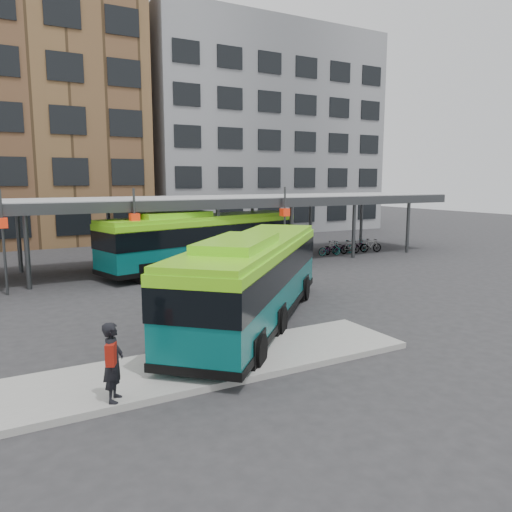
% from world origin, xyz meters
% --- Properties ---
extents(ground, '(120.00, 120.00, 0.00)m').
position_xyz_m(ground, '(0.00, 0.00, 0.00)').
color(ground, '#28282B').
rests_on(ground, ground).
extents(boarding_island, '(14.00, 3.00, 0.18)m').
position_xyz_m(boarding_island, '(-5.50, -3.00, 0.09)').
color(boarding_island, gray).
rests_on(boarding_island, ground).
extents(canopy, '(40.00, 6.53, 4.80)m').
position_xyz_m(canopy, '(-0.06, 12.87, 3.91)').
color(canopy, '#999B9E').
rests_on(canopy, ground).
extents(building_grey, '(24.00, 14.00, 20.00)m').
position_xyz_m(building_grey, '(16.00, 32.00, 10.00)').
color(building_grey, slate).
rests_on(building_grey, ground).
extents(bus_front, '(10.34, 10.67, 3.38)m').
position_xyz_m(bus_front, '(-1.38, 0.17, 1.76)').
color(bus_front, '#075353').
rests_on(bus_front, ground).
extents(bus_rear, '(12.82, 5.62, 3.46)m').
position_xyz_m(bus_rear, '(1.44, 11.36, 1.80)').
color(bus_rear, '#075353').
rests_on(bus_rear, ground).
extents(pedestrian, '(0.70, 0.81, 1.86)m').
position_xyz_m(pedestrian, '(-7.48, -4.21, 1.13)').
color(pedestrian, black).
rests_on(pedestrian, boarding_island).
extents(bike_rack, '(5.33, 1.41, 0.99)m').
position_xyz_m(bike_rack, '(12.80, 12.17, 0.47)').
color(bike_rack, slate).
rests_on(bike_rack, ground).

